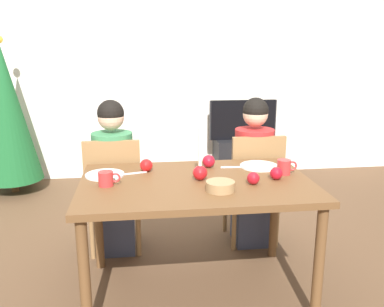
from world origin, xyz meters
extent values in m
plane|color=brown|center=(0.00, 0.00, 0.00)|extent=(7.68, 7.68, 0.00)
cube|color=silver|center=(0.00, 2.60, 1.30)|extent=(6.40, 0.10, 2.60)
cube|color=brown|center=(0.00, 0.00, 0.73)|extent=(1.40, 0.90, 0.04)
cylinder|color=brown|center=(-0.64, -0.39, 0.35)|extent=(0.06, 0.06, 0.71)
cylinder|color=brown|center=(0.64, -0.39, 0.35)|extent=(0.06, 0.06, 0.71)
cylinder|color=brown|center=(-0.64, 0.39, 0.35)|extent=(0.06, 0.06, 0.71)
cylinder|color=brown|center=(0.64, 0.39, 0.35)|extent=(0.06, 0.06, 0.71)
cube|color=olive|center=(-0.53, 0.69, 0.43)|extent=(0.40, 0.40, 0.04)
cube|color=olive|center=(-0.53, 0.51, 0.68)|extent=(0.40, 0.04, 0.45)
cylinder|color=olive|center=(-0.36, 0.86, 0.21)|extent=(0.04, 0.04, 0.41)
cylinder|color=olive|center=(-0.70, 0.86, 0.21)|extent=(0.04, 0.04, 0.41)
cylinder|color=olive|center=(-0.36, 0.52, 0.21)|extent=(0.04, 0.04, 0.41)
cylinder|color=olive|center=(-0.70, 0.52, 0.21)|extent=(0.04, 0.04, 0.41)
cube|color=olive|center=(0.54, 0.69, 0.43)|extent=(0.40, 0.40, 0.04)
cube|color=olive|center=(0.54, 0.51, 0.68)|extent=(0.40, 0.04, 0.45)
cylinder|color=olive|center=(0.71, 0.86, 0.21)|extent=(0.04, 0.04, 0.41)
cylinder|color=olive|center=(0.37, 0.86, 0.21)|extent=(0.04, 0.04, 0.41)
cylinder|color=olive|center=(0.71, 0.52, 0.21)|extent=(0.04, 0.04, 0.41)
cylinder|color=olive|center=(0.37, 0.52, 0.21)|extent=(0.04, 0.04, 0.41)
cube|color=#33384C|center=(-0.53, 0.64, 0.23)|extent=(0.28, 0.28, 0.45)
cylinder|color=#387A4C|center=(-0.53, 0.64, 0.69)|extent=(0.30, 0.30, 0.48)
sphere|color=tan|center=(-0.53, 0.64, 1.04)|extent=(0.19, 0.19, 0.19)
sphere|color=black|center=(-0.53, 0.64, 1.07)|extent=(0.19, 0.19, 0.19)
cube|color=#33384C|center=(0.54, 0.64, 0.23)|extent=(0.28, 0.28, 0.45)
cylinder|color=#AD2323|center=(0.54, 0.64, 0.69)|extent=(0.30, 0.30, 0.48)
sphere|color=tan|center=(0.54, 0.64, 1.04)|extent=(0.19, 0.19, 0.19)
sphere|color=black|center=(0.54, 0.64, 1.07)|extent=(0.19, 0.19, 0.19)
cube|color=black|center=(0.87, 2.30, 0.24)|extent=(0.64, 0.40, 0.48)
cube|color=black|center=(0.87, 2.30, 0.71)|extent=(0.79, 0.04, 0.46)
cube|color=black|center=(0.87, 2.30, 0.71)|extent=(0.76, 0.05, 0.46)
cylinder|color=brown|center=(-1.70, 2.15, 0.07)|extent=(0.08, 0.08, 0.14)
cone|color=#195628|center=(-1.70, 2.15, 0.85)|extent=(0.62, 0.62, 1.43)
sphere|color=red|center=(0.03, 0.02, 0.80)|extent=(0.09, 0.09, 0.09)
cylinder|color=#EFE5C6|center=(0.03, 0.02, 0.96)|extent=(0.02, 0.02, 0.23)
cylinder|color=silver|center=(-0.56, 0.18, 0.76)|extent=(0.24, 0.24, 0.01)
cylinder|color=white|center=(0.46, 0.24, 0.76)|extent=(0.26, 0.26, 0.01)
cylinder|color=#B72D2D|center=(-0.54, -0.02, 0.79)|extent=(0.09, 0.09, 0.09)
torus|color=#B72D2D|center=(-0.48, -0.02, 0.80)|extent=(0.06, 0.01, 0.06)
cylinder|color=#B72D2D|center=(0.57, 0.07, 0.80)|extent=(0.09, 0.09, 0.09)
torus|color=#B72D2D|center=(0.63, 0.07, 0.80)|extent=(0.06, 0.01, 0.06)
cube|color=silver|center=(-0.38, 0.19, 0.75)|extent=(0.18, 0.06, 0.01)
cube|color=silver|center=(0.29, 0.25, 0.75)|extent=(0.18, 0.03, 0.01)
cylinder|color=#99754C|center=(0.11, -0.19, 0.78)|extent=(0.16, 0.16, 0.05)
sphere|color=#AB101D|center=(0.49, -0.04, 0.79)|extent=(0.08, 0.08, 0.08)
sphere|color=#AB131D|center=(0.32, -0.11, 0.79)|extent=(0.08, 0.08, 0.08)
sphere|color=red|center=(-0.30, 0.23, 0.79)|extent=(0.08, 0.08, 0.08)
sphere|color=#AD1221|center=(0.12, 0.28, 0.79)|extent=(0.08, 0.08, 0.08)
camera|label=1|loc=(-0.33, -2.37, 1.54)|focal=38.86mm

